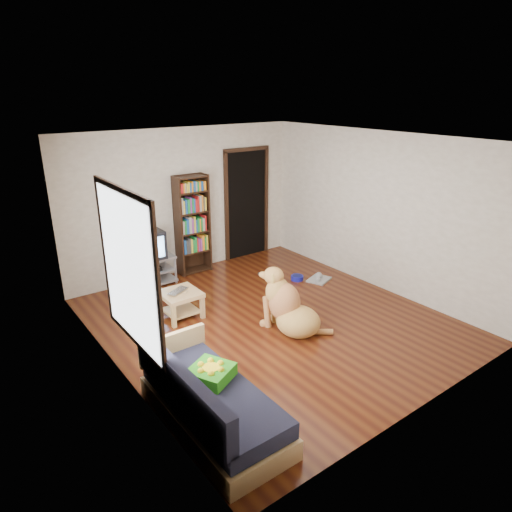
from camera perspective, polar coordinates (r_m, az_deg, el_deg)
ground at (r=6.80m, az=1.77°, el=-7.99°), size 5.00×5.00×0.00m
ceiling at (r=6.02m, az=2.04°, el=14.34°), size 5.00×5.00×0.00m
wall_back at (r=8.32m, az=-8.92°, el=6.70°), size 4.50×0.00×4.50m
wall_front at (r=4.74m, az=21.10°, el=-5.14°), size 4.50×0.00×4.50m
wall_left at (r=5.28m, az=-17.65°, el=-2.09°), size 0.00×5.00×5.00m
wall_right at (r=7.84m, az=14.96°, el=5.41°), size 0.00×5.00×5.00m
green_cushion at (r=4.83m, az=-5.64°, el=-14.35°), size 0.54×0.54×0.13m
laptop at (r=6.79m, az=-9.39°, el=-4.45°), size 0.41×0.36×0.03m
dog_bowl at (r=8.17m, az=5.16°, el=-2.72°), size 0.22×0.22×0.08m
grey_rag at (r=8.20m, az=7.89°, el=-2.93°), size 0.49×0.44×0.03m
window at (r=4.77m, az=-15.68°, el=-1.70°), size 0.03×1.46×1.70m
doorway at (r=9.03m, az=-1.19°, el=6.83°), size 1.03×0.05×2.19m
tv_stand at (r=8.05m, az=-13.33°, el=-1.79°), size 0.90×0.45×0.50m
crt_tv at (r=7.91m, az=-13.67°, el=1.44°), size 0.55×0.52×0.58m
bookshelf at (r=8.29m, az=-7.99°, el=4.54°), size 0.60×0.30×1.80m
sofa at (r=4.81m, az=-5.93°, el=-17.84°), size 0.80×1.80×0.80m
coffee_table at (r=6.87m, az=-9.45°, el=-5.38°), size 0.55×0.55×0.40m
dog at (r=6.41m, az=4.09°, el=-6.50°), size 0.76×1.03×0.93m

